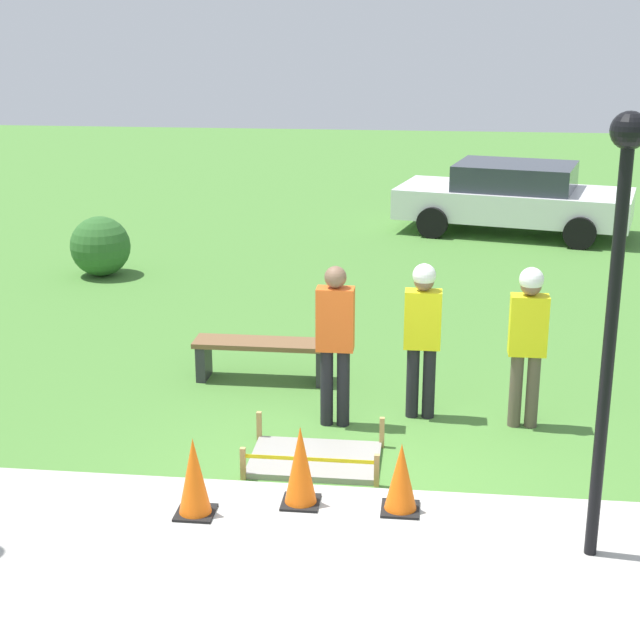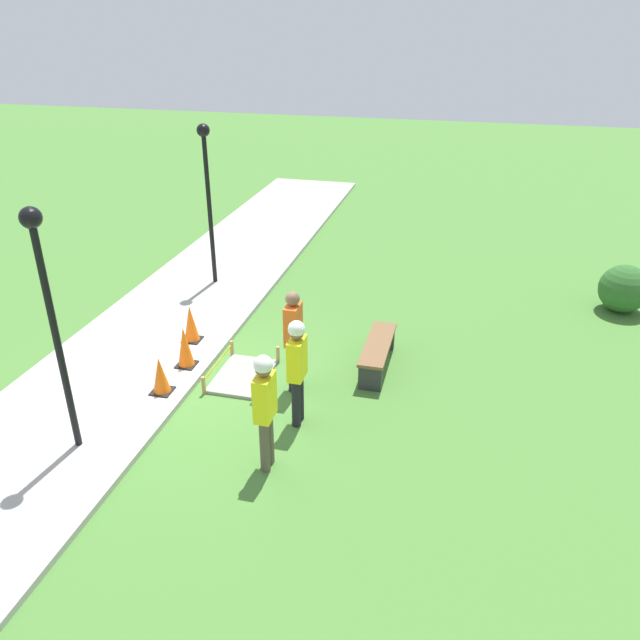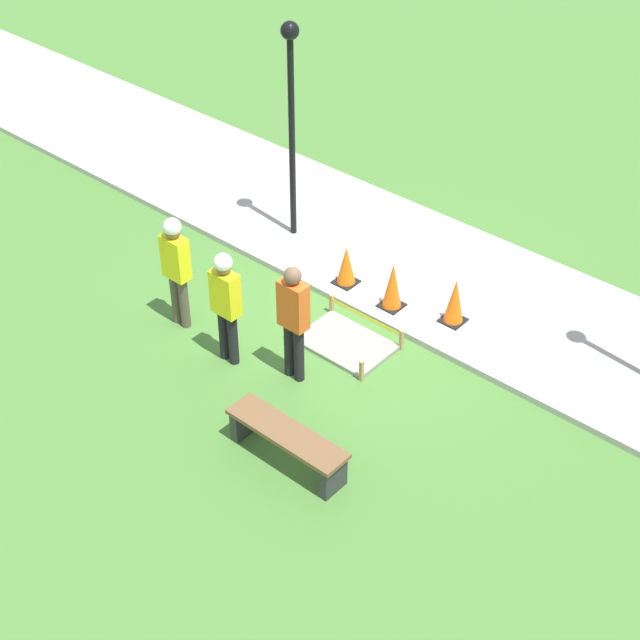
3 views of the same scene
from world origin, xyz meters
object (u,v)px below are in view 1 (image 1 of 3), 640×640
Objects in this scene: worker_supervisor at (423,327)px; lamppost_near at (616,274)px; worker_assistant at (528,333)px; parked_car_white at (514,197)px; traffic_cone_far_patch at (300,466)px; park_bench at (263,353)px; traffic_cone_near_patch at (194,477)px; bystander_in_orange_shirt at (335,336)px; traffic_cone_sidewalk_edge at (401,478)px.

worker_supervisor is 0.50× the size of lamppost_near.
worker_assistant is 3.14m from lamppost_near.
parked_car_white is (1.70, 9.87, -0.31)m from worker_supervisor.
traffic_cone_far_patch is 0.45× the size of park_bench.
worker_supervisor is 10.01m from parked_car_white.
traffic_cone_near_patch is 0.15× the size of parked_car_white.
worker_assistant is at bearing -19.00° from park_bench.
bystander_in_orange_shirt is (-2.04, -0.20, -0.05)m from worker_assistant.
lamppost_near reaches higher than park_bench.
worker_supervisor is 0.98m from bystander_in_orange_shirt.
worker_supervisor reaches higher than traffic_cone_near_patch.
bystander_in_orange_shirt is at bearing 87.17° from traffic_cone_far_patch.
parked_car_white is at bearing 67.86° from park_bench.
bystander_in_orange_shirt is (0.10, 2.04, 0.55)m from traffic_cone_far_patch.
traffic_cone_sidewalk_edge is at bearing -68.82° from bystander_in_orange_shirt.
traffic_cone_near_patch is at bearing -113.14° from bystander_in_orange_shirt.
traffic_cone_near_patch is at bearing -92.93° from parked_car_white.
worker_supervisor is at bearing 116.29° from lamppost_near.
worker_assistant is at bearing -6.53° from worker_supervisor.
parked_car_white is at bearing 88.88° from lamppost_near.
lamppost_near is at bearing -47.63° from bystander_in_orange_shirt.
traffic_cone_sidewalk_edge is (0.90, -0.02, -0.05)m from traffic_cone_far_patch.
bystander_in_orange_shirt reaches higher than worker_supervisor.
worker_assistant is (1.12, -0.13, 0.02)m from worker_supervisor.
worker_assistant is at bearing -80.13° from parked_car_white.
traffic_cone_far_patch is at bearing -113.42° from worker_supervisor.
lamppost_near is at bearing -19.00° from traffic_cone_sidewalk_edge.
lamppost_near reaches higher than traffic_cone_near_patch.
traffic_cone_sidewalk_edge is 0.13× the size of parked_car_white.
traffic_cone_near_patch is 4.00m from worker_assistant.
traffic_cone_sidewalk_edge is 2.66m from worker_assistant.
parked_car_white is (0.25, 12.79, -1.72)m from lamppost_near.
traffic_cone_far_patch is 2.11m from bystander_in_orange_shirt.
worker_supervisor is 0.99× the size of worker_assistant.
park_bench is 1.75m from bystander_in_orange_shirt.
park_bench is (-0.02, 3.59, -0.11)m from traffic_cone_near_patch.
traffic_cone_sidewalk_edge is 0.36× the size of worker_assistant.
traffic_cone_sidewalk_edge is (1.79, 0.28, -0.04)m from traffic_cone_near_patch.
traffic_cone_far_patch is 0.21× the size of lamppost_near.
worker_supervisor is at bearing 173.47° from worker_assistant.
traffic_cone_sidewalk_edge is 0.18× the size of lamppost_near.
worker_assistant is at bearing 46.22° from traffic_cone_far_patch.
traffic_cone_far_patch is at bearing 167.19° from lamppost_near.
bystander_in_orange_shirt is (1.02, -1.26, 0.67)m from park_bench.
lamppost_near is 12.91m from parked_car_white.
traffic_cone_sidewalk_edge is 2.29m from bystander_in_orange_shirt.
traffic_cone_near_patch is 0.43× the size of park_bench.
worker_assistant reaches higher than traffic_cone_near_patch.
bystander_in_orange_shirt is 3.80m from lamppost_near.
bystander_in_orange_shirt reaches higher than traffic_cone_near_patch.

